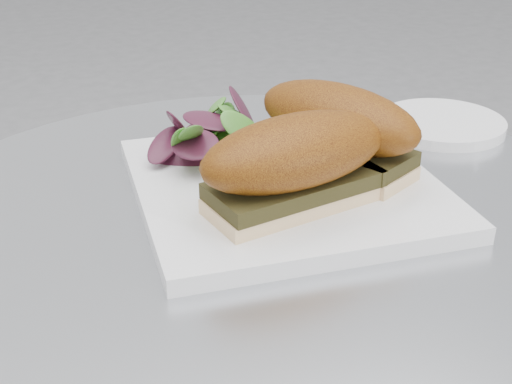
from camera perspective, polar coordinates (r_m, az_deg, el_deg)
plate at (r=0.66m, az=2.34°, el=0.43°), size 0.30×0.30×0.02m
sandwich_left at (r=0.60m, az=3.21°, el=2.51°), size 0.19×0.11×0.08m
sandwich_right at (r=0.67m, az=6.53°, el=5.29°), size 0.14×0.19×0.08m
salad at (r=0.71m, az=-3.77°, el=4.92°), size 0.11×0.11×0.05m
saucer at (r=0.84m, az=14.66°, el=5.31°), size 0.14×0.14×0.01m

